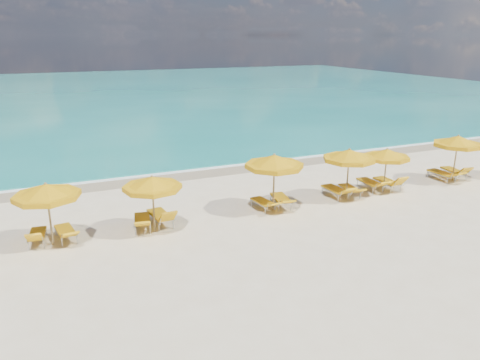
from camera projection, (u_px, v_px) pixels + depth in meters
name	position (u px, v px, depth m)	size (l,w,h in m)	color
ground_plane	(254.00, 216.00, 20.12)	(120.00, 120.00, 0.00)	beige
ocean	(102.00, 94.00, 62.21)	(120.00, 80.00, 0.30)	#167C73
wet_sand_band	(199.00, 172.00, 26.61)	(120.00, 2.60, 0.01)	tan
foam_line	(195.00, 168.00, 27.31)	(120.00, 1.20, 0.03)	white
whitecap_near	(74.00, 146.00, 32.75)	(14.00, 0.36, 0.05)	white
whitecap_far	(223.00, 117.00, 44.19)	(18.00, 0.30, 0.05)	white
umbrella_2	(46.00, 192.00, 16.76)	(2.55, 2.55, 2.43)	#9F844F
umbrella_3	(152.00, 184.00, 17.97)	(2.69, 2.69, 2.33)	#9F844F
umbrella_4	(274.00, 162.00, 20.16)	(3.33, 3.33, 2.60)	#9F844F
umbrella_5	(349.00, 156.00, 21.67)	(2.64, 2.64, 2.47)	#9F844F
umbrella_6	(387.00, 155.00, 22.67)	(2.43, 2.43, 2.24)	#9F844F
umbrella_7	(458.00, 142.00, 24.36)	(3.20, 3.20, 2.51)	#9F844F
lounger_2_left	(38.00, 238.00, 17.43)	(0.76, 1.75, 0.81)	#A5A8AD
lounger_2_right	(66.00, 235.00, 17.71)	(0.86, 1.91, 0.73)	#A5A8AD
lounger_3_left	(142.00, 223.00, 18.73)	(0.96, 1.99, 0.77)	#A5A8AD
lounger_3_right	(161.00, 219.00, 19.13)	(0.86, 2.01, 0.96)	#A5A8AD
lounger_4_left	(264.00, 205.00, 20.81)	(0.78, 1.84, 0.67)	#A5A8AD
lounger_4_right	(281.00, 202.00, 21.17)	(0.97, 2.05, 0.72)	#A5A8AD
lounger_5_left	(336.00, 193.00, 22.34)	(0.72, 2.01, 0.83)	#A5A8AD
lounger_5_right	(350.00, 191.00, 22.63)	(0.86, 1.88, 0.69)	#A5A8AD
lounger_6_left	(371.00, 186.00, 23.42)	(0.72, 2.02, 0.80)	#A5A8AD
lounger_6_right	(388.00, 184.00, 23.57)	(0.68, 1.90, 0.95)	#A5A8AD
lounger_7_left	(442.00, 176.00, 24.98)	(0.75, 2.07, 0.75)	#A5A8AD
lounger_7_right	(454.00, 173.00, 25.48)	(0.93, 1.96, 0.89)	#A5A8AD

